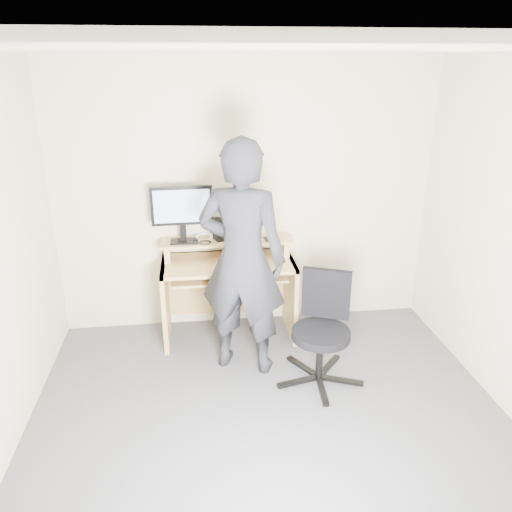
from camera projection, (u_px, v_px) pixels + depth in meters
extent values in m
plane|color=#59595E|center=(274.00, 438.00, 3.46)|extent=(3.50, 3.50, 0.00)
cube|color=beige|center=(246.00, 199.00, 4.62)|extent=(3.50, 0.02, 2.50)
cube|color=white|center=(281.00, 48.00, 2.54)|extent=(3.50, 3.50, 0.02)
cube|color=tan|center=(166.00, 302.00, 4.57)|extent=(0.04, 0.60, 0.75)
cube|color=tan|center=(290.00, 295.00, 4.71)|extent=(0.04, 0.60, 0.75)
cube|color=tan|center=(228.00, 263.00, 4.51)|extent=(1.20, 0.60, 0.03)
cube|color=tan|center=(229.00, 276.00, 4.47)|extent=(1.02, 0.38, 0.02)
cube|color=tan|center=(168.00, 251.00, 4.55)|extent=(0.05, 0.28, 0.15)
cube|color=tan|center=(284.00, 245.00, 4.67)|extent=(0.05, 0.28, 0.15)
cube|color=tan|center=(227.00, 241.00, 4.58)|extent=(1.20, 0.30, 0.02)
cube|color=tan|center=(227.00, 281.00, 4.88)|extent=(1.20, 0.03, 0.65)
cube|color=black|center=(184.00, 241.00, 4.51)|extent=(0.24, 0.15, 0.02)
cube|color=black|center=(183.00, 232.00, 4.50)|extent=(0.05, 0.04, 0.15)
cube|color=black|center=(182.00, 206.00, 4.38)|extent=(0.54, 0.05, 0.35)
cube|color=#81A9DF|center=(182.00, 206.00, 4.36)|extent=(0.49, 0.02, 0.29)
cube|color=black|center=(218.00, 229.00, 4.53)|extent=(0.11, 0.15, 0.20)
cylinder|color=#AEAEB3|center=(242.00, 229.00, 4.58)|extent=(0.10, 0.10, 0.19)
cube|color=black|center=(268.00, 239.00, 4.57)|extent=(0.08, 0.13, 0.01)
cube|color=black|center=(196.00, 242.00, 4.46)|extent=(0.05, 0.04, 0.03)
torus|color=silver|center=(204.00, 237.00, 4.61)|extent=(0.20, 0.20, 0.06)
cube|color=black|center=(234.00, 274.00, 4.45)|extent=(0.48, 0.23, 0.03)
ellipsoid|color=black|center=(257.00, 262.00, 4.43)|extent=(0.11, 0.09, 0.04)
cube|color=black|center=(341.00, 380.00, 4.02)|extent=(0.34, 0.18, 0.03)
cube|color=black|center=(328.00, 366.00, 4.21)|extent=(0.26, 0.30, 0.03)
cube|color=black|center=(303.00, 367.00, 4.20)|extent=(0.22, 0.33, 0.03)
cube|color=black|center=(298.00, 382.00, 4.01)|extent=(0.35, 0.13, 0.03)
cube|color=black|center=(322.00, 391.00, 3.89)|extent=(0.07, 0.36, 0.03)
cylinder|color=black|center=(320.00, 356.00, 4.00)|extent=(0.06, 0.06, 0.37)
cylinder|color=black|center=(321.00, 334.00, 3.92)|extent=(0.46, 0.46, 0.06)
cube|color=black|center=(326.00, 293.00, 4.01)|extent=(0.38, 0.20, 0.42)
imported|color=black|center=(242.00, 260.00, 3.95)|extent=(0.83, 0.69, 1.94)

